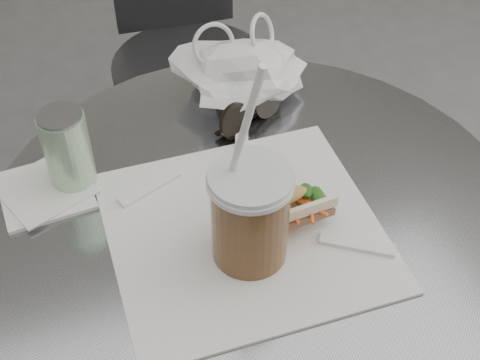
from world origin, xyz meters
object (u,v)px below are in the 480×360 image
object	(u,v)px
banh_mi	(274,214)
iced_coffee	(250,215)
chair_far	(190,98)
sunglasses	(250,113)
drink_can	(67,150)
cafe_table	(254,325)

from	to	relation	value
banh_mi	iced_coffee	xyz separation A→B (m)	(-0.04, -0.02, 0.04)
chair_far	sunglasses	size ratio (longest dim) A/B	5.73
iced_coffee	drink_can	xyz separation A→B (m)	(-0.19, 0.21, -0.01)
chair_far	sunglasses	bearing A→B (deg)	88.99
sunglasses	chair_far	bearing A→B (deg)	58.41
sunglasses	drink_can	xyz separation A→B (m)	(-0.28, -0.03, 0.04)
banh_mi	drink_can	world-z (taller)	drink_can
cafe_table	chair_far	world-z (taller)	cafe_table
chair_far	sunglasses	xyz separation A→B (m)	(-0.07, -0.61, 0.43)
sunglasses	iced_coffee	bearing A→B (deg)	-136.28
cafe_table	drink_can	distance (m)	0.43
chair_far	iced_coffee	distance (m)	1.00
sunglasses	drink_can	bearing A→B (deg)	161.56
chair_far	cafe_table	bearing A→B (deg)	86.18
banh_mi	sunglasses	distance (m)	0.23
cafe_table	banh_mi	size ratio (longest dim) A/B	3.84
chair_far	iced_coffee	bearing A→B (deg)	84.61
sunglasses	drink_can	world-z (taller)	drink_can
cafe_table	banh_mi	distance (m)	0.31
banh_mi	iced_coffee	world-z (taller)	iced_coffee
sunglasses	cafe_table	bearing A→B (deg)	-133.32
cafe_table	iced_coffee	size ratio (longest dim) A/B	2.47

